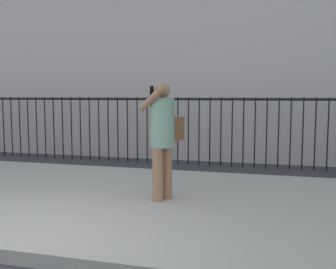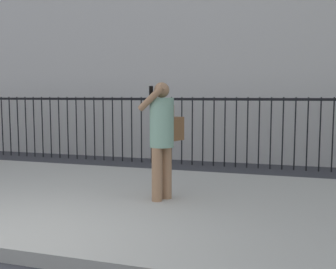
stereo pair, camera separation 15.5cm
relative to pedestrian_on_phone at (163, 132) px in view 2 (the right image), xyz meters
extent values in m
cube|color=#9E9B93|center=(-1.10, 0.00, -1.04)|extent=(28.00, 4.40, 0.15)
cube|color=black|center=(-1.10, 3.70, 0.43)|extent=(12.00, 0.04, 0.06)
cylinder|color=black|center=(-5.83, 3.70, -0.32)|extent=(0.03, 0.03, 1.60)
cylinder|color=black|center=(-5.57, 3.70, -0.32)|extent=(0.03, 0.03, 1.60)
cylinder|color=black|center=(-5.32, 3.70, -0.32)|extent=(0.03, 0.03, 1.60)
cylinder|color=black|center=(-5.06, 3.70, -0.32)|extent=(0.03, 0.03, 1.60)
cylinder|color=black|center=(-4.81, 3.70, -0.32)|extent=(0.03, 0.03, 1.60)
cylinder|color=black|center=(-4.55, 3.70, -0.32)|extent=(0.03, 0.03, 1.60)
cylinder|color=black|center=(-4.30, 3.70, -0.32)|extent=(0.03, 0.03, 1.60)
cylinder|color=black|center=(-4.04, 3.70, -0.32)|extent=(0.03, 0.03, 1.60)
cylinder|color=black|center=(-3.78, 3.70, -0.32)|extent=(0.03, 0.03, 1.60)
cylinder|color=black|center=(-3.53, 3.70, -0.32)|extent=(0.03, 0.03, 1.60)
cylinder|color=black|center=(-3.27, 3.70, -0.32)|extent=(0.03, 0.03, 1.60)
cylinder|color=black|center=(-3.02, 3.70, -0.32)|extent=(0.03, 0.03, 1.60)
cylinder|color=black|center=(-2.76, 3.70, -0.32)|extent=(0.03, 0.03, 1.60)
cylinder|color=black|center=(-2.51, 3.70, -0.32)|extent=(0.03, 0.03, 1.60)
cylinder|color=black|center=(-2.25, 3.70, -0.32)|extent=(0.03, 0.03, 1.60)
cylinder|color=black|center=(-2.00, 3.70, -0.32)|extent=(0.03, 0.03, 1.60)
cylinder|color=black|center=(-1.74, 3.70, -0.32)|extent=(0.03, 0.03, 1.60)
cylinder|color=black|center=(-1.49, 3.70, -0.32)|extent=(0.03, 0.03, 1.60)
cylinder|color=black|center=(-1.23, 3.70, -0.32)|extent=(0.03, 0.03, 1.60)
cylinder|color=black|center=(-0.98, 3.70, -0.32)|extent=(0.03, 0.03, 1.60)
cylinder|color=black|center=(-0.72, 3.70, -0.32)|extent=(0.03, 0.03, 1.60)
cylinder|color=black|center=(-0.47, 3.70, -0.32)|extent=(0.03, 0.03, 1.60)
cylinder|color=black|center=(-0.21, 3.70, -0.32)|extent=(0.03, 0.03, 1.60)
cylinder|color=black|center=(0.05, 3.70, -0.32)|extent=(0.03, 0.03, 1.60)
cylinder|color=black|center=(0.30, 3.70, -0.32)|extent=(0.03, 0.03, 1.60)
cylinder|color=black|center=(0.56, 3.70, -0.32)|extent=(0.03, 0.03, 1.60)
cylinder|color=black|center=(0.81, 3.70, -0.32)|extent=(0.03, 0.03, 1.60)
cylinder|color=black|center=(1.07, 3.70, -0.32)|extent=(0.03, 0.03, 1.60)
cylinder|color=black|center=(1.32, 3.70, -0.32)|extent=(0.03, 0.03, 1.60)
cylinder|color=black|center=(1.58, 3.70, -0.32)|extent=(0.03, 0.03, 1.60)
cylinder|color=black|center=(1.83, 3.70, -0.32)|extent=(0.03, 0.03, 1.60)
cylinder|color=black|center=(2.09, 3.70, -0.32)|extent=(0.03, 0.03, 1.60)
cylinder|color=black|center=(2.34, 3.70, -0.32)|extent=(0.03, 0.03, 1.60)
cylinder|color=black|center=(2.60, 3.70, -0.32)|extent=(0.03, 0.03, 1.60)
cylinder|color=#936B4C|center=(-0.05, -0.11, -0.59)|extent=(0.15, 0.15, 0.76)
cylinder|color=#936B4C|center=(0.03, 0.07, -0.59)|extent=(0.15, 0.15, 0.76)
cylinder|color=gray|center=(-0.01, -0.02, 0.14)|extent=(0.45, 0.45, 0.69)
sphere|color=#936B4C|center=(-0.01, -0.02, 0.59)|extent=(0.21, 0.21, 0.21)
cylinder|color=#936B4C|center=(-0.10, -0.21, 0.49)|extent=(0.48, 0.29, 0.38)
cylinder|color=#936B4C|center=(0.07, 0.16, 0.12)|extent=(0.09, 0.09, 0.53)
cube|color=black|center=(-0.13, -0.13, 0.57)|extent=(0.04, 0.07, 0.15)
cube|color=brown|center=(0.10, 0.21, 0.03)|extent=(0.26, 0.32, 0.34)
camera|label=1|loc=(1.54, -5.32, 0.51)|focal=42.15mm
camera|label=2|loc=(1.69, -5.27, 0.51)|focal=42.15mm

